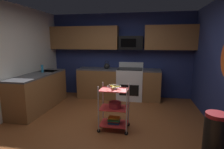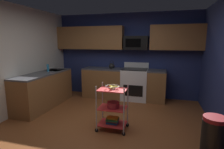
% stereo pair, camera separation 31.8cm
% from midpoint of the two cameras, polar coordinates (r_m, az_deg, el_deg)
% --- Properties ---
extents(floor, '(4.40, 4.80, 0.04)m').
position_cam_midpoint_polar(floor, '(3.78, -0.92, -17.26)').
color(floor, brown).
rests_on(floor, ground).
extents(wall_back, '(4.52, 0.06, 2.60)m').
position_cam_midpoint_polar(wall_back, '(5.74, 5.96, 5.98)').
color(wall_back, navy).
rests_on(wall_back, ground).
extents(wall_left, '(0.06, 4.80, 2.60)m').
position_cam_midpoint_polar(wall_left, '(4.54, -29.14, 3.60)').
color(wall_left, silver).
rests_on(wall_left, ground).
extents(counter_run, '(3.45, 2.51, 0.92)m').
position_cam_midpoint_polar(counter_run, '(5.24, -4.89, -3.68)').
color(counter_run, brown).
rests_on(counter_run, ground).
extents(oven_range, '(0.76, 0.65, 1.10)m').
position_cam_midpoint_polar(oven_range, '(5.49, 8.85, -2.97)').
color(oven_range, white).
rests_on(oven_range, ground).
extents(upper_cabinets, '(4.40, 0.33, 0.70)m').
position_cam_midpoint_polar(upper_cabinets, '(5.54, 4.91, 11.54)').
color(upper_cabinets, brown).
extents(microwave, '(0.70, 0.39, 0.40)m').
position_cam_midpoint_polar(microwave, '(5.45, 9.34, 9.89)').
color(microwave, black).
extents(rolling_cart, '(0.61, 0.40, 0.91)m').
position_cam_midpoint_polar(rolling_cart, '(3.59, 2.73, -10.54)').
color(rolling_cart, silver).
rests_on(rolling_cart, ground).
extents(fruit_bowl, '(0.27, 0.27, 0.07)m').
position_cam_midpoint_polar(fruit_bowl, '(3.46, 2.79, -3.98)').
color(fruit_bowl, silver).
rests_on(fruit_bowl, rolling_cart).
extents(mixing_bowl_large, '(0.25, 0.25, 0.11)m').
position_cam_midpoint_polar(mixing_bowl_large, '(3.56, 3.00, -9.57)').
color(mixing_bowl_large, maroon).
rests_on(mixing_bowl_large, rolling_cart).
extents(book_stack, '(0.24, 0.19, 0.13)m').
position_cam_midpoint_polar(book_stack, '(3.69, 2.69, -14.32)').
color(book_stack, '#1E4C8C').
rests_on(book_stack, rolling_cart).
extents(kettle, '(0.21, 0.18, 0.26)m').
position_cam_midpoint_polar(kettle, '(5.52, 1.56, 2.70)').
color(kettle, black).
rests_on(kettle, counter_run).
extents(dish_soap_bottle, '(0.06, 0.06, 0.20)m').
position_cam_midpoint_polar(dish_soap_bottle, '(5.21, -18.11, 1.99)').
color(dish_soap_bottle, '#2D8CBF').
rests_on(dish_soap_bottle, counter_run).
extents(trash_can, '(0.34, 0.42, 0.66)m').
position_cam_midpoint_polar(trash_can, '(3.26, 32.10, -16.80)').
color(trash_can, black).
rests_on(trash_can, ground).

